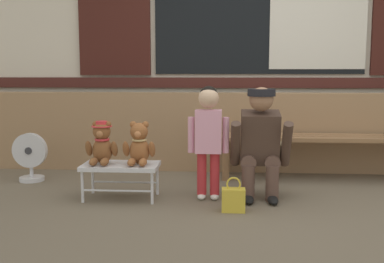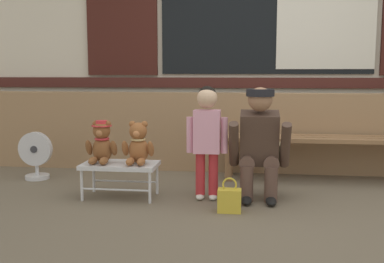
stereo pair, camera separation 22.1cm
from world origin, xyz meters
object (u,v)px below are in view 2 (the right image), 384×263
at_px(teddy_bear_with_hat, 102,143).
at_px(handbag_on_ground, 229,200).
at_px(small_display_bench, 120,167).
at_px(floor_fan, 36,156).
at_px(adult_crouching, 260,143).
at_px(wooden_bench_long, 328,143).
at_px(child_standing, 207,130).
at_px(teddy_bear_plain, 138,145).

relative_size(teddy_bear_with_hat, handbag_on_ground, 1.34).
bearing_deg(handbag_on_ground, small_display_bench, 162.14).
height_order(small_display_bench, floor_fan, floor_fan).
xyz_separation_m(adult_crouching, floor_fan, (-2.22, 0.47, -0.24)).
xyz_separation_m(wooden_bench_long, small_display_bench, (-1.86, -0.86, -0.11)).
relative_size(wooden_bench_long, teddy_bear_with_hat, 5.78).
bearing_deg(handbag_on_ground, child_standing, 121.23).
distance_m(child_standing, floor_fan, 1.88).
relative_size(teddy_bear_plain, adult_crouching, 0.38).
xyz_separation_m(handbag_on_ground, floor_fan, (-1.98, 0.86, 0.14)).
bearing_deg(handbag_on_ground, wooden_bench_long, 52.05).
xyz_separation_m(wooden_bench_long, child_standing, (-1.12, -0.83, 0.22)).
bearing_deg(adult_crouching, floor_fan, 168.14).
height_order(adult_crouching, floor_fan, adult_crouching).
distance_m(small_display_bench, teddy_bear_plain, 0.25).
relative_size(adult_crouching, floor_fan, 1.98).
relative_size(teddy_bear_plain, handbag_on_ground, 1.34).
bearing_deg(handbag_on_ground, teddy_bear_with_hat, 164.48).
relative_size(small_display_bench, adult_crouching, 0.67).
distance_m(teddy_bear_plain, child_standing, 0.60).
height_order(wooden_bench_long, child_standing, child_standing).
height_order(handbag_on_ground, floor_fan, floor_fan).
xyz_separation_m(adult_crouching, handbag_on_ground, (-0.24, -0.40, -0.38)).
distance_m(teddy_bear_with_hat, handbag_on_ground, 1.21).
bearing_deg(adult_crouching, teddy_bear_with_hat, -176.22).
distance_m(child_standing, adult_crouching, 0.46).
bearing_deg(small_display_bench, wooden_bench_long, 24.90).
height_order(teddy_bear_with_hat, child_standing, child_standing).
xyz_separation_m(wooden_bench_long, teddy_bear_with_hat, (-2.02, -0.86, 0.10)).
distance_m(child_standing, handbag_on_ground, 0.64).
bearing_deg(wooden_bench_long, teddy_bear_with_hat, -156.91).
bearing_deg(floor_fan, teddy_bear_with_hat, -32.49).
xyz_separation_m(child_standing, handbag_on_ground, (0.21, -0.34, -0.50)).
distance_m(wooden_bench_long, child_standing, 1.41).
xyz_separation_m(teddy_bear_plain, handbag_on_ground, (0.79, -0.31, -0.37)).
xyz_separation_m(small_display_bench, floor_fan, (-1.03, 0.56, -0.03)).
relative_size(small_display_bench, teddy_bear_plain, 1.76).
bearing_deg(teddy_bear_plain, adult_crouching, 4.99).
bearing_deg(teddy_bear_with_hat, teddy_bear_plain, -0.13).
distance_m(wooden_bench_long, teddy_bear_with_hat, 2.20).
xyz_separation_m(small_display_bench, teddy_bear_with_hat, (-0.16, 0.00, 0.21)).
height_order(teddy_bear_plain, child_standing, child_standing).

